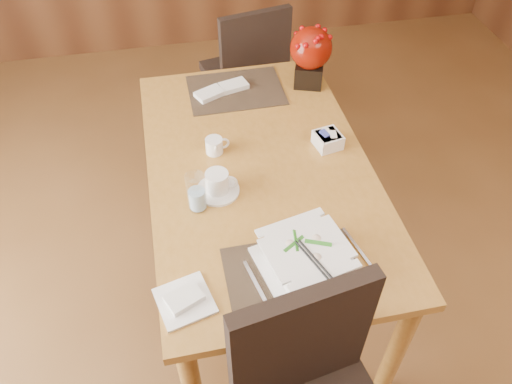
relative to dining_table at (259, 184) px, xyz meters
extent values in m
cube|color=#B27A31|center=(0.00, 0.00, 0.08)|extent=(0.90, 1.50, 0.04)
cylinder|color=#B27A31|center=(-0.39, 0.69, -0.30)|extent=(0.07, 0.07, 0.71)
cylinder|color=#B27A31|center=(0.39, -0.69, -0.30)|extent=(0.07, 0.07, 0.71)
cylinder|color=#B27A31|center=(0.39, 0.69, -0.30)|extent=(0.07, 0.07, 0.71)
cube|color=black|center=(0.00, -0.55, 0.10)|extent=(0.45, 0.33, 0.01)
cube|color=black|center=(0.00, 0.55, 0.10)|extent=(0.45, 0.33, 0.01)
cube|color=white|center=(0.04, -0.52, 0.10)|extent=(0.35, 0.35, 0.01)
cube|color=white|center=(0.04, -0.52, 0.16)|extent=(0.25, 0.25, 0.10)
cylinder|color=#D6D073|center=(0.04, -0.52, 0.16)|extent=(0.19, 0.19, 0.08)
cylinder|color=white|center=(-0.19, -0.10, 0.10)|extent=(0.17, 0.17, 0.01)
cylinder|color=white|center=(-0.19, -0.10, 0.15)|extent=(0.11, 0.11, 0.08)
cylinder|color=black|center=(-0.19, -0.10, 0.19)|extent=(0.08, 0.08, 0.01)
cylinder|color=white|center=(-0.27, -0.17, 0.18)|extent=(0.09, 0.09, 0.16)
cube|color=white|center=(0.31, 0.07, 0.13)|extent=(0.12, 0.12, 0.06)
cube|color=black|center=(0.36, 0.54, 0.15)|extent=(0.17, 0.17, 0.11)
sphere|color=#8E1305|center=(0.36, 0.54, 0.29)|extent=(0.20, 0.20, 0.20)
cube|color=white|center=(-0.37, -0.57, 0.10)|extent=(0.20, 0.20, 0.01)
cube|color=black|center=(-0.04, -0.78, 0.10)|extent=(0.45, 0.12, 0.51)
cube|color=black|center=(0.15, 1.17, -0.22)|extent=(0.51, 0.51, 0.06)
cube|color=black|center=(0.19, 0.98, 0.04)|extent=(0.41, 0.13, 0.47)
cylinder|color=black|center=(0.29, 1.38, -0.45)|extent=(0.03, 0.03, 0.40)
cylinder|color=black|center=(0.36, 1.03, -0.45)|extent=(0.03, 0.03, 0.40)
cylinder|color=black|center=(-0.06, 1.31, -0.45)|extent=(0.03, 0.03, 0.40)
cylinder|color=black|center=(0.01, 0.96, -0.45)|extent=(0.03, 0.03, 0.40)
camera|label=1|loc=(-0.32, -1.45, 1.49)|focal=35.00mm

